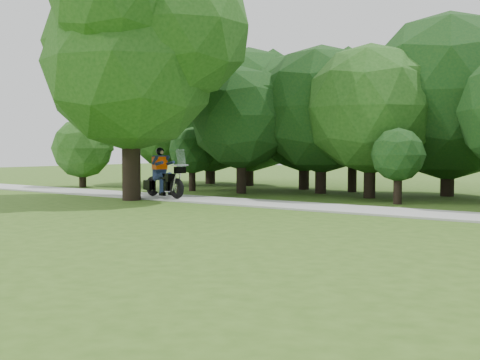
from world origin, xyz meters
The scene contains 4 objects.
ground centered at (0.00, 0.00, 0.00)m, with size 100.00×100.00×0.00m, color #345618.
walkway centered at (0.00, 8.00, 0.03)m, with size 60.00×2.20×0.06m, color #ACACA7.
big_tree_west centered at (-10.54, 6.85, 5.76)m, with size 8.64×6.56×9.96m.
touring_motorcycle centered at (-10.04, 7.65, 0.75)m, with size 2.47×1.17×1.90m.
Camera 1 is at (5.85, -9.10, 1.92)m, focal length 45.00 mm.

